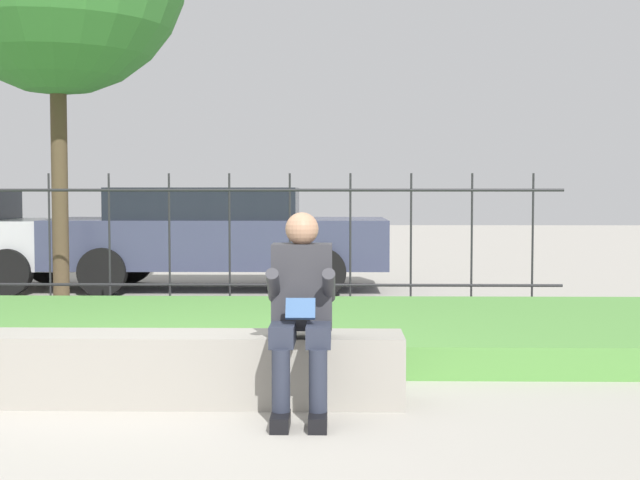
{
  "coord_description": "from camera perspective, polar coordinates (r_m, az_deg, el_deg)",
  "views": [
    {
      "loc": [
        1.22,
        -5.77,
        1.4
      ],
      "look_at": [
        1.05,
        3.56,
        0.88
      ],
      "focal_mm": 50.0,
      "sensor_mm": 36.0,
      "label": 1
    }
  ],
  "objects": [
    {
      "name": "grass_berm",
      "position": [
        8.24,
        -7.51,
        -5.73
      ],
      "size": [
        9.57,
        3.14,
        0.25
      ],
      "color": "#569342",
      "rests_on": "ground_plane"
    },
    {
      "name": "stone_bench",
      "position": [
        5.97,
        -8.38,
        -8.36
      ],
      "size": [
        2.81,
        0.46,
        0.46
      ],
      "color": "gray",
      "rests_on": "ground_plane"
    },
    {
      "name": "ground_plane",
      "position": [
        6.06,
        -10.75,
        -10.2
      ],
      "size": [
        60.0,
        60.0,
        0.0
      ],
      "primitive_type": "plane",
      "color": "#A8A399"
    },
    {
      "name": "car_parked_center",
      "position": [
        12.66,
        -6.63,
        0.34
      ],
      "size": [
        4.7,
        1.94,
        1.44
      ],
      "rotation": [
        0.0,
        0.0,
        0.01
      ],
      "color": "#383D56",
      "rests_on": "ground_plane"
    },
    {
      "name": "iron_fence",
      "position": [
        10.2,
        -5.81,
        0.02
      ],
      "size": [
        7.57,
        0.03,
        1.59
      ],
      "color": "#232326",
      "rests_on": "ground_plane"
    },
    {
      "name": "person_seated_reader",
      "position": [
        5.56,
        -1.2,
        -4.14
      ],
      "size": [
        0.42,
        0.73,
        1.26
      ],
      "color": "black",
      "rests_on": "ground_plane"
    }
  ]
}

